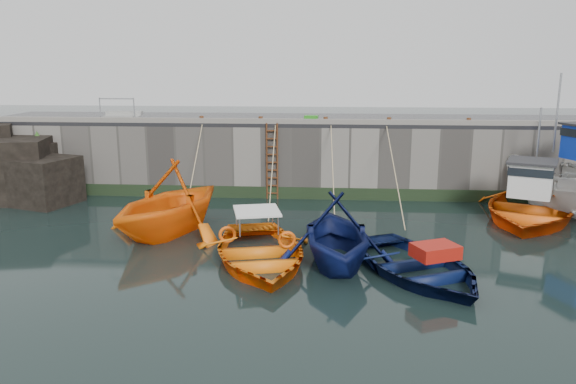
# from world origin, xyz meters

# --- Properties ---
(ground) EXTENTS (120.00, 120.00, 0.00)m
(ground) POSITION_xyz_m (0.00, 0.00, 0.00)
(ground) COLOR black
(ground) RESTS_ON ground
(quay_back) EXTENTS (30.00, 5.00, 3.00)m
(quay_back) POSITION_xyz_m (0.00, 12.50, 1.50)
(quay_back) COLOR slate
(quay_back) RESTS_ON ground
(road_back) EXTENTS (30.00, 5.00, 0.16)m
(road_back) POSITION_xyz_m (0.00, 12.50, 3.08)
(road_back) COLOR black
(road_back) RESTS_ON quay_back
(kerb_back) EXTENTS (30.00, 0.30, 0.20)m
(kerb_back) POSITION_xyz_m (0.00, 10.15, 3.26)
(kerb_back) COLOR slate
(kerb_back) RESTS_ON road_back
(algae_back) EXTENTS (30.00, 0.08, 0.50)m
(algae_back) POSITION_xyz_m (0.00, 9.96, 0.25)
(algae_back) COLOR black
(algae_back) RESTS_ON ground
(rock_outcrop) EXTENTS (5.85, 4.24, 3.41)m
(rock_outcrop) POSITION_xyz_m (-12.92, 9.11, 1.26)
(rock_outcrop) COLOR black
(rock_outcrop) RESTS_ON ground
(ladder) EXTENTS (0.51, 0.08, 3.20)m
(ladder) POSITION_xyz_m (-2.00, 9.91, 1.59)
(ladder) COLOR #3F1E0F
(ladder) RESTS_ON ground
(boat_near_white) EXTENTS (6.21, 6.60, 2.78)m
(boat_near_white) POSITION_xyz_m (-4.97, 4.87, 0.00)
(boat_near_white) COLOR orange
(boat_near_white) RESTS_ON ground
(boat_near_white_rope) EXTENTS (0.04, 3.70, 3.10)m
(boat_near_white_rope) POSITION_xyz_m (-4.97, 8.69, 0.00)
(boat_near_white_rope) COLOR tan
(boat_near_white_rope) RESTS_ON ground
(boat_near_blue) EXTENTS (4.96, 6.09, 1.11)m
(boat_near_blue) POSITION_xyz_m (-1.61, 2.26, 0.00)
(boat_near_blue) COLOR orange
(boat_near_blue) RESTS_ON ground
(boat_near_blue_rope) EXTENTS (0.04, 5.85, 3.10)m
(boat_near_blue_rope) POSITION_xyz_m (-1.61, 7.38, 0.00)
(boat_near_blue_rope) COLOR tan
(boat_near_blue_rope) RESTS_ON ground
(boat_near_blacktrim) EXTENTS (4.28, 4.83, 2.36)m
(boat_near_blacktrim) POSITION_xyz_m (0.59, 2.30, 0.00)
(boat_near_blacktrim) COLOR #0B1345
(boat_near_blacktrim) RESTS_ON ground
(boat_near_blacktrim_rope) EXTENTS (0.04, 5.81, 3.10)m
(boat_near_blacktrim_rope) POSITION_xyz_m (0.59, 7.40, 0.00)
(boat_near_blacktrim_rope) COLOR tan
(boat_near_blacktrim_rope) RESTS_ON ground
(boat_near_navy) EXTENTS (5.39, 6.11, 1.05)m
(boat_near_navy) POSITION_xyz_m (2.79, 1.58, 0.00)
(boat_near_navy) COLOR #091339
(boat_near_navy) RESTS_ON ground
(boat_near_navy_rope) EXTENTS (0.04, 6.47, 3.10)m
(boat_near_navy_rope) POSITION_xyz_m (2.79, 7.04, 0.00)
(boat_near_navy_rope) COLOR tan
(boat_near_navy_rope) RESTS_ON ground
(boat_far_white) EXTENTS (4.84, 7.19, 5.60)m
(boat_far_white) POSITION_xyz_m (9.46, 7.97, 1.09)
(boat_far_white) COLOR silver
(boat_far_white) RESTS_ON ground
(boat_far_orange) EXTENTS (6.79, 7.77, 4.34)m
(boat_far_orange) POSITION_xyz_m (7.77, 7.57, 0.43)
(boat_far_orange) COLOR #F55A0C
(boat_far_orange) RESTS_ON ground
(fish_crate) EXTENTS (0.59, 0.48, 0.32)m
(fish_crate) POSITION_xyz_m (-0.40, 10.42, 3.32)
(fish_crate) COLOR #217916
(fish_crate) RESTS_ON road_back
(railing) EXTENTS (1.60, 1.05, 1.00)m
(railing) POSITION_xyz_m (-8.75, 11.25, 3.36)
(railing) COLOR #A5A8AD
(railing) RESTS_ON road_back
(bollard_a) EXTENTS (0.18, 0.18, 0.28)m
(bollard_a) POSITION_xyz_m (-5.00, 10.25, 3.30)
(bollard_a) COLOR #3F1E0F
(bollard_a) RESTS_ON road_back
(bollard_b) EXTENTS (0.18, 0.18, 0.28)m
(bollard_b) POSITION_xyz_m (-2.50, 10.25, 3.30)
(bollard_b) COLOR #3F1E0F
(bollard_b) RESTS_ON road_back
(bollard_c) EXTENTS (0.18, 0.18, 0.28)m
(bollard_c) POSITION_xyz_m (0.20, 10.25, 3.30)
(bollard_c) COLOR #3F1E0F
(bollard_c) RESTS_ON road_back
(bollard_d) EXTENTS (0.18, 0.18, 0.28)m
(bollard_d) POSITION_xyz_m (2.80, 10.25, 3.30)
(bollard_d) COLOR #3F1E0F
(bollard_d) RESTS_ON road_back
(bollard_e) EXTENTS (0.18, 0.18, 0.28)m
(bollard_e) POSITION_xyz_m (6.00, 10.25, 3.30)
(bollard_e) COLOR #3F1E0F
(bollard_e) RESTS_ON road_back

